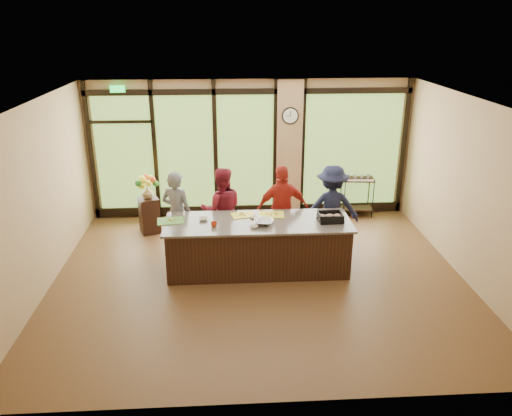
{
  "coord_description": "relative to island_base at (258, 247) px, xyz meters",
  "views": [
    {
      "loc": [
        -0.52,
        -7.59,
        4.2
      ],
      "look_at": [
        -0.03,
        0.4,
        1.13
      ],
      "focal_mm": 35.0,
      "sensor_mm": 36.0,
      "label": 1
    }
  ],
  "objects": [
    {
      "name": "wall_clock",
      "position": [
        0.85,
        2.57,
        1.81
      ],
      "size": [
        0.36,
        0.04,
        0.36
      ],
      "color": "black",
      "rests_on": "window_wall"
    },
    {
      "name": "cook_midleft",
      "position": [
        -0.62,
        0.84,
        0.38
      ],
      "size": [
        0.83,
        0.66,
        1.64
      ],
      "primitive_type": "imported",
      "rotation": [
        0.0,
        0.0,
        3.2
      ],
      "color": "maroon",
      "rests_on": "floor"
    },
    {
      "name": "roasting_pan",
      "position": [
        1.24,
        -0.06,
        0.52
      ],
      "size": [
        0.43,
        0.34,
        0.07
      ],
      "primitive_type": "cube",
      "rotation": [
        0.0,
        0.0,
        0.06
      ],
      "color": "black",
      "rests_on": "countertop"
    },
    {
      "name": "back_wall",
      "position": [
        0.0,
        2.7,
        1.06
      ],
      "size": [
        7.0,
        0.0,
        7.0
      ],
      "primitive_type": "plane",
      "rotation": [
        1.57,
        0.0,
        0.0
      ],
      "color": "tan",
      "rests_on": "floor"
    },
    {
      "name": "island_base",
      "position": [
        0.0,
        0.0,
        0.0
      ],
      "size": [
        3.1,
        1.0,
        0.88
      ],
      "primitive_type": "cube",
      "color": "black",
      "rests_on": "floor"
    },
    {
      "name": "countertop",
      "position": [
        0.0,
        0.0,
        0.46
      ],
      "size": [
        3.2,
        1.1,
        0.04
      ],
      "primitive_type": "cube",
      "color": "#6D635A",
      "rests_on": "island_base"
    },
    {
      "name": "right_wall",
      "position": [
        3.5,
        -0.3,
        1.06
      ],
      "size": [
        0.0,
        6.0,
        6.0
      ],
      "primitive_type": "plane",
      "rotation": [
        1.57,
        0.0,
        -1.57
      ],
      "color": "tan",
      "rests_on": "floor"
    },
    {
      "name": "ceiling",
      "position": [
        0.0,
        -0.3,
        2.56
      ],
      "size": [
        7.0,
        7.0,
        0.0
      ],
      "primitive_type": "plane",
      "rotation": [
        3.14,
        0.0,
        0.0
      ],
      "color": "silver",
      "rests_on": "back_wall"
    },
    {
      "name": "cook_right",
      "position": [
        1.45,
        0.83,
        0.38
      ],
      "size": [
        1.1,
        0.68,
        1.65
      ],
      "primitive_type": "imported",
      "rotation": [
        0.0,
        0.0,
        3.07
      ],
      "color": "#181B34",
      "rests_on": "floor"
    },
    {
      "name": "window_wall",
      "position": [
        0.16,
        2.65,
        0.95
      ],
      "size": [
        6.9,
        0.12,
        3.0
      ],
      "color": "tan",
      "rests_on": "floor"
    },
    {
      "name": "prep_bowl_near",
      "position": [
        -0.94,
        0.1,
        0.5
      ],
      "size": [
        0.2,
        0.2,
        0.05
      ],
      "primitive_type": "imported",
      "rotation": [
        0.0,
        0.0,
        0.38
      ],
      "color": "silver",
      "rests_on": "countertop"
    },
    {
      "name": "flower_stand",
      "position": [
        -2.13,
        1.78,
        -0.07
      ],
      "size": [
        0.48,
        0.48,
        0.75
      ],
      "primitive_type": "cube",
      "rotation": [
        0.0,
        0.0,
        0.36
      ],
      "color": "black",
      "rests_on": "floor"
    },
    {
      "name": "floor",
      "position": [
        0.0,
        -0.3,
        -0.44
      ],
      "size": [
        7.0,
        7.0,
        0.0
      ],
      "primitive_type": "plane",
      "color": "brown",
      "rests_on": "ground"
    },
    {
      "name": "cook_midright",
      "position": [
        0.51,
        0.74,
        0.4
      ],
      "size": [
        1.02,
        0.5,
        1.68
      ],
      "primitive_type": "imported",
      "rotation": [
        0.0,
        0.0,
        3.23
      ],
      "color": "#A9241A",
      "rests_on": "floor"
    },
    {
      "name": "prep_bowl_far",
      "position": [
        -0.06,
        0.15,
        0.5
      ],
      "size": [
        0.17,
        0.17,
        0.03
      ],
      "primitive_type": "imported",
      "rotation": [
        0.0,
        0.0,
        0.31
      ],
      "color": "silver",
      "rests_on": "countertop"
    },
    {
      "name": "cook_left",
      "position": [
        -1.45,
        0.72,
        0.37
      ],
      "size": [
        0.7,
        0.59,
        1.63
      ],
      "primitive_type": "imported",
      "rotation": [
        0.0,
        0.0,
        2.73
      ],
      "color": "slate",
      "rests_on": "floor"
    },
    {
      "name": "cutting_board_right",
      "position": [
        0.26,
        0.28,
        0.49
      ],
      "size": [
        0.46,
        0.36,
        0.01
      ],
      "primitive_type": "cube",
      "rotation": [
        0.0,
        0.0,
        -0.06
      ],
      "color": "yellow",
      "rests_on": "countertop"
    },
    {
      "name": "cutting_board_left",
      "position": [
        -1.5,
        0.09,
        0.49
      ],
      "size": [
        0.49,
        0.39,
        0.01
      ],
      "primitive_type": "cube",
      "rotation": [
        0.0,
        0.0,
        0.13
      ],
      "color": "#509536",
      "rests_on": "countertop"
    },
    {
      "name": "cutting_board_center",
      "position": [
        -0.24,
        0.29,
        0.49
      ],
      "size": [
        0.46,
        0.38,
        0.01
      ],
      "primitive_type": "cube",
      "rotation": [
        0.0,
        0.0,
        0.22
      ],
      "color": "yellow",
      "rests_on": "countertop"
    },
    {
      "name": "red_ramekin",
      "position": [
        -0.75,
        -0.18,
        0.52
      ],
      "size": [
        0.11,
        0.11,
        0.08
      ],
      "primitive_type": "imported",
      "rotation": [
        0.0,
        0.0,
        0.03
      ],
      "color": "#AE2D11",
      "rests_on": "countertop"
    },
    {
      "name": "mixing_bowl",
      "position": [
        0.09,
        -0.14,
        0.52
      ],
      "size": [
        0.38,
        0.38,
        0.08
      ],
      "primitive_type": "imported",
      "rotation": [
        0.0,
        0.0,
        -0.19
      ],
      "color": "silver",
      "rests_on": "countertop"
    },
    {
      "name": "prep_bowl_mid",
      "position": [
        -0.09,
        -0.28,
        0.5
      ],
      "size": [
        0.14,
        0.14,
        0.04
      ],
      "primitive_type": "imported",
      "rotation": [
        0.0,
        0.0,
        0.01
      ],
      "color": "silver",
      "rests_on": "countertop"
    },
    {
      "name": "flower_vase",
      "position": [
        -2.13,
        1.78,
        0.43
      ],
      "size": [
        0.3,
        0.3,
        0.24
      ],
      "primitive_type": "imported",
      "rotation": [
        0.0,
        0.0,
        0.43
      ],
      "color": "#90794E",
      "rests_on": "flower_stand"
    },
    {
      "name": "left_wall",
      "position": [
        -3.5,
        -0.3,
        1.06
      ],
      "size": [
        0.0,
        6.0,
        6.0
      ],
      "primitive_type": "plane",
      "rotation": [
        1.57,
        0.0,
        1.57
      ],
      "color": "tan",
      "rests_on": "floor"
    },
    {
      "name": "bar_cart",
      "position": [
        2.38,
        2.45,
        0.14
      ],
      "size": [
        0.73,
        0.46,
        0.96
      ],
      "rotation": [
        0.0,
        0.0,
        -0.09
      ],
      "color": "black",
      "rests_on": "floor"
    }
  ]
}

